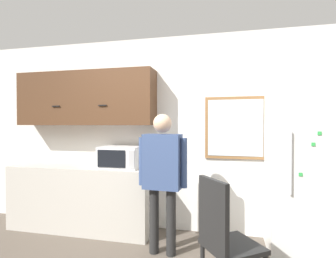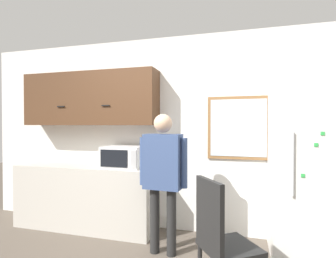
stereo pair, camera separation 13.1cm
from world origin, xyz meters
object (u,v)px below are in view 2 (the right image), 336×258
at_px(refrigerator, 309,174).
at_px(chair, 220,236).
at_px(microwave, 124,157).
at_px(person, 163,169).

bearing_deg(refrigerator, chair, -130.60).
bearing_deg(microwave, refrigerator, -1.73).
xyz_separation_m(refrigerator, chair, (-0.89, -1.04, -0.37)).
bearing_deg(person, chair, -40.41).
bearing_deg(refrigerator, microwave, 178.27).
bearing_deg(chair, refrigerator, -76.45).
height_order(microwave, chair, microwave).
xyz_separation_m(person, refrigerator, (1.58, 0.38, -0.04)).
relative_size(microwave, refrigerator, 0.29).
height_order(person, chair, person).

